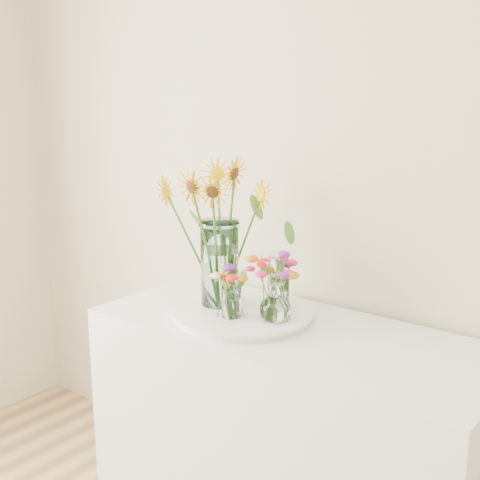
% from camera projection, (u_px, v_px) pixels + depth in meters
% --- Properties ---
extents(counter, '(1.40, 0.60, 0.90)m').
position_uv_depth(counter, '(287.00, 447.00, 2.15)').
color(counter, white).
rests_on(counter, ground_plane).
extents(tray, '(0.48, 0.48, 0.02)m').
position_uv_depth(tray, '(243.00, 314.00, 2.15)').
color(tray, white).
rests_on(tray, counter).
extents(mason_jar, '(0.15, 0.15, 0.32)m').
position_uv_depth(mason_jar, '(220.00, 263.00, 2.17)').
color(mason_jar, silver).
rests_on(mason_jar, tray).
extents(sunflower_bouquet, '(0.70, 0.70, 0.54)m').
position_uv_depth(sunflower_bouquet, '(219.00, 233.00, 2.15)').
color(sunflower_bouquet, '#F0AE05').
rests_on(sunflower_bouquet, tray).
extents(small_vase_a, '(0.07, 0.07, 0.12)m').
position_uv_depth(small_vase_a, '(231.00, 302.00, 2.06)').
color(small_vase_a, white).
rests_on(small_vase_a, tray).
extents(wildflower_posy_a, '(0.20, 0.20, 0.21)m').
position_uv_depth(wildflower_posy_a, '(231.00, 290.00, 2.05)').
color(wildflower_posy_a, '#C76E11').
rests_on(wildflower_posy_a, tray).
extents(small_vase_b, '(0.13, 0.13, 0.15)m').
position_uv_depth(small_vase_b, '(275.00, 301.00, 2.03)').
color(small_vase_b, white).
rests_on(small_vase_b, tray).
extents(wildflower_posy_b, '(0.22, 0.22, 0.24)m').
position_uv_depth(wildflower_posy_b, '(275.00, 288.00, 2.02)').
color(wildflower_posy_b, '#C76E11').
rests_on(wildflower_posy_b, tray).
extents(small_vase_c, '(0.08, 0.08, 0.12)m').
position_uv_depth(small_vase_c, '(280.00, 294.00, 2.15)').
color(small_vase_c, white).
rests_on(small_vase_c, tray).
extents(wildflower_posy_c, '(0.18, 0.18, 0.21)m').
position_uv_depth(wildflower_posy_c, '(280.00, 282.00, 2.14)').
color(wildflower_posy_c, '#C76E11').
rests_on(wildflower_posy_c, tray).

